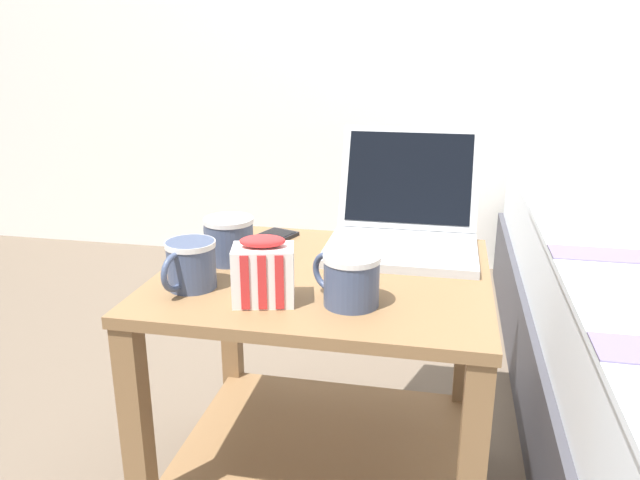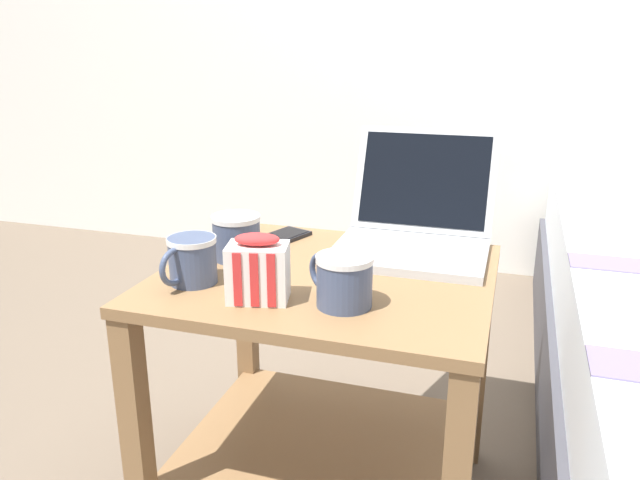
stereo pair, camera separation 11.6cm
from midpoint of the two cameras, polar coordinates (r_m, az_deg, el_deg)
bedside_table at (r=1.31m, az=3.16°, el=-10.96°), size 0.64×0.56×0.54m
laptop at (r=1.37m, az=11.03°, el=1.09°), size 0.32×0.35×0.24m
mug_front_left at (r=1.29m, az=-5.19°, el=0.48°), size 0.13×0.11×0.09m
mug_front_right at (r=1.06m, az=5.28°, el=-3.52°), size 0.13×0.10×0.09m
mug_mid_center at (r=1.17m, az=-8.92°, el=-1.67°), size 0.09×0.13×0.09m
snack_bag at (r=1.08m, az=-2.65°, el=-2.80°), size 0.12×0.09×0.12m
cell_phone at (r=1.42m, az=-1.33°, el=0.21°), size 0.12×0.16×0.01m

